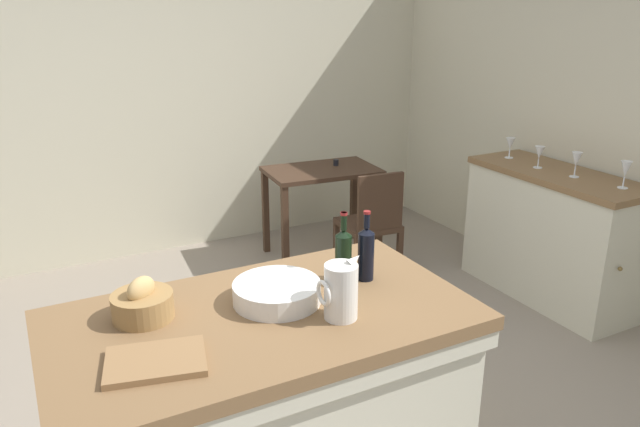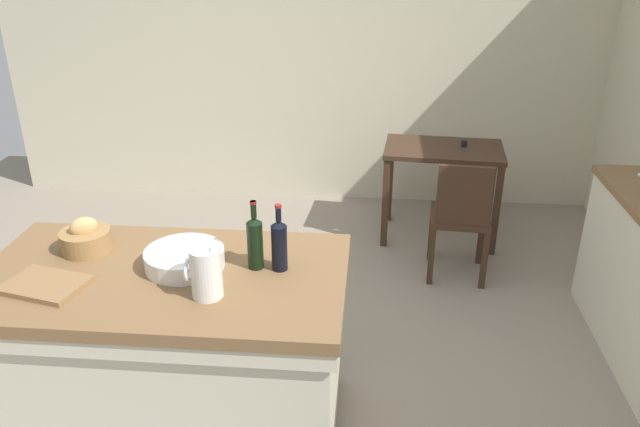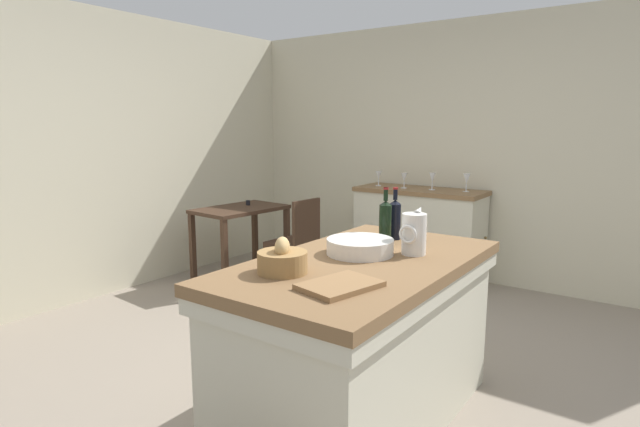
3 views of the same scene
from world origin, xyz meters
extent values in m
plane|color=gray|center=(0.00, 0.00, 0.00)|extent=(6.76, 6.76, 0.00)
cube|color=beige|center=(0.00, 2.60, 1.30)|extent=(5.32, 0.12, 2.60)
cube|color=brown|center=(-0.31, -0.48, 0.86)|extent=(1.65, 0.91, 0.06)
cube|color=beige|center=(-0.31, -0.48, 0.79)|extent=(1.63, 0.89, 0.08)
cube|color=beige|center=(-0.31, -0.48, 0.42)|extent=(1.57, 0.83, 0.83)
cube|color=brown|center=(2.26, 0.37, 0.92)|extent=(0.52, 1.29, 0.04)
cube|color=beige|center=(2.26, 0.37, 0.45)|extent=(0.49, 1.26, 0.89)
sphere|color=brown|center=(2.14, -0.28, 0.49)|extent=(0.03, 0.03, 0.03)
cube|color=#3D281C|center=(1.16, 1.81, 0.74)|extent=(0.94, 0.63, 0.04)
cube|color=#3D281C|center=(0.73, 1.60, 0.36)|extent=(0.05, 0.05, 0.72)
cube|color=#3D281C|center=(1.56, 1.53, 0.36)|extent=(0.05, 0.05, 0.72)
cube|color=#3D281C|center=(0.77, 2.09, 0.36)|extent=(0.05, 0.05, 0.72)
cube|color=#3D281C|center=(1.60, 2.02, 0.36)|extent=(0.05, 0.05, 0.72)
cylinder|color=black|center=(1.32, 1.85, 0.78)|extent=(0.04, 0.04, 0.05)
cube|color=#3D281C|center=(1.24, 1.21, 0.45)|extent=(0.43, 0.43, 0.04)
cube|color=#3D281C|center=(1.23, 1.03, 0.68)|extent=(0.36, 0.06, 0.42)
cube|color=#3D281C|center=(1.44, 1.37, 0.21)|extent=(0.04, 0.04, 0.43)
cube|color=#3D281C|center=(1.08, 1.40, 0.21)|extent=(0.04, 0.04, 0.43)
cube|color=#3D281C|center=(1.41, 1.02, 0.21)|extent=(0.04, 0.04, 0.43)
cube|color=#3D281C|center=(1.05, 1.04, 0.21)|extent=(0.04, 0.04, 0.43)
cylinder|color=silver|center=(-0.05, -0.65, 1.00)|extent=(0.13, 0.13, 0.22)
cone|color=silver|center=(0.01, -0.65, 1.12)|extent=(0.07, 0.04, 0.06)
torus|color=silver|center=(-0.13, -0.65, 1.02)|extent=(0.02, 0.10, 0.10)
cylinder|color=silver|center=(-0.22, -0.41, 0.94)|extent=(0.36, 0.36, 0.08)
cylinder|color=olive|center=(-0.73, -0.30, 0.94)|extent=(0.24, 0.24, 0.10)
ellipsoid|color=tan|center=(-0.73, -0.30, 1.02)|extent=(0.15, 0.13, 0.10)
cube|color=olive|center=(-0.76, -0.64, 0.91)|extent=(0.37, 0.30, 0.02)
cylinder|color=black|center=(0.22, -0.40, 1.00)|extent=(0.07, 0.07, 0.21)
cone|color=black|center=(0.22, -0.40, 1.12)|extent=(0.07, 0.07, 0.03)
cylinder|color=black|center=(0.22, -0.40, 1.17)|extent=(0.03, 0.03, 0.08)
cylinder|color=maroon|center=(0.22, -0.40, 1.20)|extent=(0.03, 0.03, 0.01)
cylinder|color=black|center=(0.11, -0.39, 1.00)|extent=(0.07, 0.07, 0.22)
cone|color=black|center=(0.11, -0.39, 1.13)|extent=(0.07, 0.07, 0.03)
cylinder|color=black|center=(0.11, -0.39, 1.18)|extent=(0.03, 0.03, 0.08)
cylinder|color=maroon|center=(0.11, -0.39, 1.21)|extent=(0.03, 0.03, 0.01)
cylinder|color=white|center=(2.31, -0.09, 0.94)|extent=(0.06, 0.06, 0.00)
cylinder|color=white|center=(2.31, -0.09, 0.98)|extent=(0.01, 0.01, 0.07)
cone|color=white|center=(2.31, -0.09, 1.06)|extent=(0.07, 0.07, 0.10)
cylinder|color=white|center=(2.25, 0.23, 0.94)|extent=(0.06, 0.06, 0.00)
cylinder|color=white|center=(2.25, 0.23, 0.98)|extent=(0.01, 0.01, 0.07)
cone|color=white|center=(2.25, 0.23, 1.06)|extent=(0.07, 0.07, 0.10)
cylinder|color=white|center=(2.21, 0.52, 0.94)|extent=(0.06, 0.06, 0.00)
cylinder|color=white|center=(2.21, 0.52, 0.97)|extent=(0.01, 0.01, 0.06)
cone|color=white|center=(2.21, 0.52, 1.05)|extent=(0.07, 0.07, 0.09)
cylinder|color=white|center=(2.24, 0.83, 0.94)|extent=(0.06, 0.06, 0.00)
cylinder|color=white|center=(2.24, 0.83, 0.97)|extent=(0.01, 0.01, 0.06)
cone|color=white|center=(2.24, 0.83, 1.05)|extent=(0.07, 0.07, 0.09)
camera|label=1|loc=(-1.09, -2.46, 2.05)|focal=34.20mm
camera|label=2|loc=(0.61, -2.83, 2.30)|focal=35.10mm
camera|label=3|loc=(-2.51, -1.78, 1.58)|focal=28.77mm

